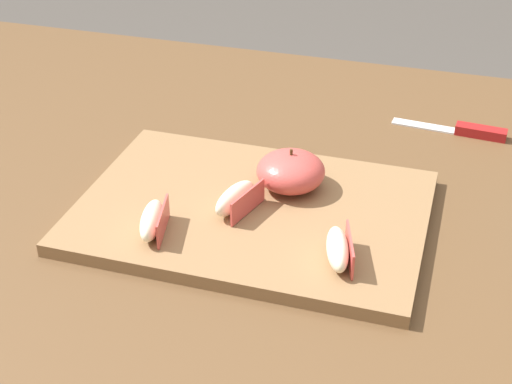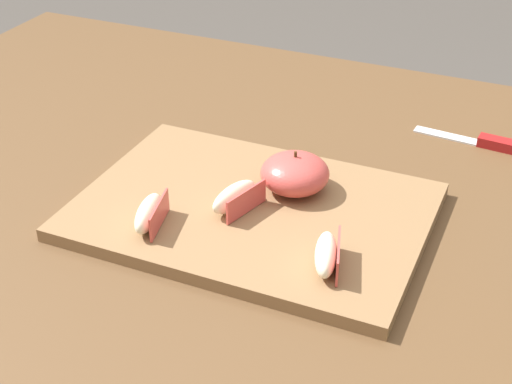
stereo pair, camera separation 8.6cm
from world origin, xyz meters
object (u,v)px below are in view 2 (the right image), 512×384
object	(u,v)px
apple_wedge_right	(149,213)
apple_half_skin_up	(295,173)
paring_knife	(494,143)
apple_wedge_left	(327,255)
cutting_board	(256,212)
apple_wedge_front	(235,197)

from	to	relation	value
apple_wedge_right	apple_half_skin_up	bearing A→B (deg)	48.06
apple_half_skin_up	paring_knife	xyz separation A→B (m)	(0.20, 0.24, -0.03)
apple_half_skin_up	paring_knife	size ratio (longest dim) A/B	0.51
apple_half_skin_up	apple_wedge_left	world-z (taller)	apple_half_skin_up
cutting_board	paring_knife	bearing A→B (deg)	51.60
apple_wedge_front	apple_wedge_left	world-z (taller)	same
apple_wedge_front	apple_half_skin_up	bearing A→B (deg)	54.02
apple_wedge_front	apple_wedge_right	world-z (taller)	same
apple_wedge_front	apple_wedge_left	bearing A→B (deg)	-24.89
cutting_board	apple_wedge_front	bearing A→B (deg)	-146.95
cutting_board	apple_wedge_front	xyz separation A→B (m)	(-0.02, -0.01, 0.02)
apple_wedge_left	paring_knife	world-z (taller)	apple_wedge_left
apple_wedge_right	apple_wedge_left	xyz separation A→B (m)	(0.21, 0.01, 0.00)
apple_wedge_right	apple_wedge_left	world-z (taller)	same
apple_wedge_right	paring_knife	world-z (taller)	apple_wedge_right
apple_wedge_front	apple_wedge_right	bearing A→B (deg)	-136.78
apple_half_skin_up	apple_wedge_right	bearing A→B (deg)	-131.94
cutting_board	paring_knife	world-z (taller)	cutting_board
apple_wedge_right	apple_wedge_front	bearing A→B (deg)	43.22
apple_wedge_right	paring_knife	size ratio (longest dim) A/B	0.46
apple_wedge_left	apple_wedge_right	bearing A→B (deg)	-177.97
apple_half_skin_up	paring_knife	bearing A→B (deg)	49.54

